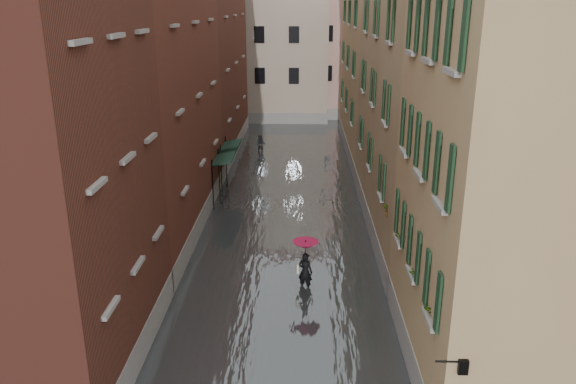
# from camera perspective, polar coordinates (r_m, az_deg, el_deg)

# --- Properties ---
(ground) EXTENTS (120.00, 120.00, 0.00)m
(ground) POSITION_cam_1_polar(r_m,az_deg,el_deg) (19.65, -1.06, -13.88)
(ground) COLOR #565558
(ground) RESTS_ON ground
(floodwater) EXTENTS (10.00, 60.00, 0.20)m
(floodwater) POSITION_cam_1_polar(r_m,az_deg,el_deg) (31.36, -0.03, -0.85)
(floodwater) COLOR #4B5053
(floodwater) RESTS_ON ground
(building_left_near) EXTENTS (6.00, 8.00, 13.00)m
(building_left_near) POSITION_cam_1_polar(r_m,az_deg,el_deg) (17.00, -25.86, 2.93)
(building_left_near) COLOR brown
(building_left_near) RESTS_ON ground
(building_left_mid) EXTENTS (6.00, 14.00, 12.50)m
(building_left_mid) POSITION_cam_1_polar(r_m,az_deg,el_deg) (27.06, -15.44, 8.80)
(building_left_mid) COLOR #5A281C
(building_left_mid) RESTS_ON ground
(building_left_far) EXTENTS (6.00, 16.00, 14.00)m
(building_left_far) POSITION_cam_1_polar(r_m,az_deg,el_deg) (41.45, -9.61, 13.45)
(building_left_far) COLOR brown
(building_left_far) RESTS_ON ground
(building_right_near) EXTENTS (6.00, 8.00, 11.50)m
(building_right_near) POSITION_cam_1_polar(r_m,az_deg,el_deg) (16.54, 23.49, 0.14)
(building_right_near) COLOR #A47A54
(building_right_near) RESTS_ON ground
(building_right_mid) EXTENTS (6.00, 14.00, 13.00)m
(building_right_mid) POSITION_cam_1_polar(r_m,az_deg,el_deg) (26.61, 15.18, 9.22)
(building_right_mid) COLOR #9C8E5F
(building_right_mid) RESTS_ON ground
(building_right_far) EXTENTS (6.00, 16.00, 11.50)m
(building_right_far) POSITION_cam_1_polar(r_m,az_deg,el_deg) (41.31, 10.35, 11.65)
(building_right_far) COLOR #A47A54
(building_right_far) RESTS_ON ground
(building_end_cream) EXTENTS (12.00, 9.00, 13.00)m
(building_end_cream) POSITION_cam_1_polar(r_m,az_deg,el_deg) (54.83, -2.55, 14.36)
(building_end_cream) COLOR #B2A18D
(building_end_cream) RESTS_ON ground
(building_end_pink) EXTENTS (10.00, 9.00, 12.00)m
(building_end_pink) POSITION_cam_1_polar(r_m,az_deg,el_deg) (56.98, 6.94, 13.90)
(building_end_pink) COLOR tan
(building_end_pink) RESTS_ON ground
(awning_near) EXTENTS (1.09, 3.30, 2.80)m
(awning_near) POSITION_cam_1_polar(r_m,az_deg,el_deg) (31.17, -6.44, 3.48)
(awning_near) COLOR black
(awning_near) RESTS_ON ground
(awning_far) EXTENTS (1.09, 3.12, 2.80)m
(awning_far) POSITION_cam_1_polar(r_m,az_deg,el_deg) (33.36, -5.93, 4.49)
(awning_far) COLOR black
(awning_far) RESTS_ON ground
(wall_lantern) EXTENTS (0.71, 0.22, 0.35)m
(wall_lantern) POSITION_cam_1_polar(r_m,az_deg,el_deg) (13.45, 17.22, -16.47)
(wall_lantern) COLOR black
(wall_lantern) RESTS_ON ground
(window_planters) EXTENTS (0.59, 8.25, 0.84)m
(window_planters) POSITION_cam_1_polar(r_m,az_deg,el_deg) (17.73, 12.26, -5.25)
(window_planters) COLOR brown
(window_planters) RESTS_ON ground
(pedestrian_main) EXTENTS (1.02, 1.02, 2.06)m
(pedestrian_main) POSITION_cam_1_polar(r_m,az_deg,el_deg) (21.48, 1.77, -6.91)
(pedestrian_main) COLOR black
(pedestrian_main) RESTS_ON ground
(pedestrian_far) EXTENTS (0.82, 0.71, 1.45)m
(pedestrian_far) POSITION_cam_1_polar(r_m,az_deg,el_deg) (41.39, -2.81, 4.86)
(pedestrian_far) COLOR black
(pedestrian_far) RESTS_ON ground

